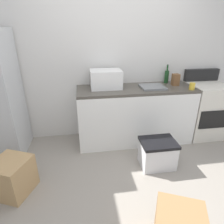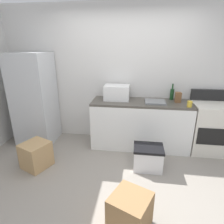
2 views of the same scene
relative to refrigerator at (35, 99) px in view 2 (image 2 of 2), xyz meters
The scene contains 13 objects.
ground_plane 2.27m from the refrigerator, 33.31° to the right, with size 6.00×6.00×0.00m, color gray.
wall_back 1.84m from the refrigerator, 12.88° to the left, with size 5.00×0.10×2.60m, color silver.
kitchen_counter 2.09m from the refrigerator, ahead, with size 1.80×0.60×0.90m.
refrigerator is the anchor object (origin of this frame).
stove_oven 3.30m from the refrigerator, ahead, with size 0.60×0.61×1.10m.
microwave 1.61m from the refrigerator, ahead, with size 0.46×0.34×0.27m, color white.
sink_basin 2.29m from the refrigerator, ahead, with size 0.36×0.32×0.03m, color slate.
wine_bottle 2.63m from the refrigerator, ahead, with size 0.07×0.07×0.30m.
coffee_mug 2.85m from the refrigerator, ahead, with size 0.08×0.08×0.10m, color gold.
knife_block 2.70m from the refrigerator, ahead, with size 0.10×0.10×0.18m, color brown.
cardboard_box_large 1.16m from the refrigerator, 64.93° to the right, with size 0.38×0.39×0.42m, color tan.
cardboard_box_medium 2.71m from the refrigerator, 41.94° to the right, with size 0.38×0.38×0.41m, color olive.
storage_bin 2.38m from the refrigerator, 16.95° to the right, with size 0.46×0.36×0.38m.
Camera 2 is at (0.21, -2.11, 1.87)m, focal length 29.96 mm.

